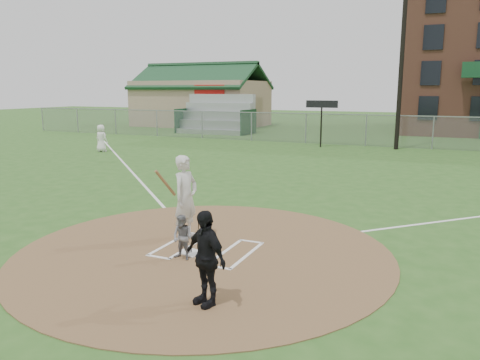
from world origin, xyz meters
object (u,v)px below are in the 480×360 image
at_px(home_plate, 192,253).
at_px(umpire, 205,258).
at_px(ondeck_player, 101,138).
at_px(batter_at_plate, 186,197).
at_px(catcher, 182,237).

bearing_deg(home_plate, umpire, -55.05).
distance_m(home_plate, ondeck_player, 18.81).
distance_m(umpire, ondeck_player, 21.27).
height_order(umpire, batter_at_plate, batter_at_plate).
xyz_separation_m(home_plate, ondeck_player, (-13.53, 13.05, 0.76)).
relative_size(home_plate, umpire, 0.25).
xyz_separation_m(home_plate, catcher, (-0.01, -0.39, 0.47)).
xyz_separation_m(catcher, batter_at_plate, (-0.66, 1.27, 0.54)).
relative_size(home_plate, batter_at_plate, 0.20).
relative_size(ondeck_player, batter_at_plate, 0.77).
relative_size(umpire, ondeck_player, 1.04).
bearing_deg(umpire, home_plate, 149.08).
distance_m(ondeck_player, batter_at_plate, 17.71).
distance_m(catcher, batter_at_plate, 1.53).
bearing_deg(umpire, ondeck_player, 158.88).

